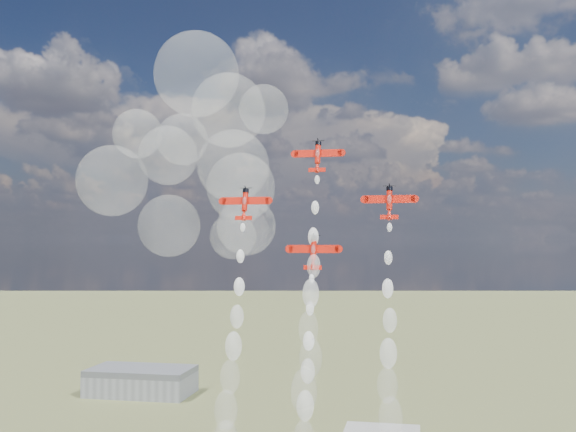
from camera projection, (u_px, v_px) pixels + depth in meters
The scene contains 9 objects.
hangar at pixel (141, 381), 331.76m from camera, with size 50.00×28.00×13.00m.
plane_lead at pixel (318, 156), 146.64m from camera, with size 10.40×4.22×7.25m.
plane_left at pixel (245, 203), 146.12m from camera, with size 10.40×4.22×7.25m.
plane_right at pixel (389, 202), 140.24m from camera, with size 10.40×4.22×7.25m.
plane_slot at pixel (313, 252), 139.72m from camera, with size 10.40×4.22×7.25m.
smoke_trail_lead at pixel (308, 346), 133.46m from camera, with size 5.67×16.62×45.42m.
smoke_trail_left at pixel (229, 397), 133.15m from camera, with size 5.47×16.14×45.15m.
smoke_trail_right at pixel (389, 406), 126.96m from camera, with size 5.11×16.17×45.73m.
drifted_smoke_cloud at pixel (199, 153), 168.81m from camera, with size 53.75×37.42×57.54m.
Camera 1 is at (14.54, -134.62, 76.33)m, focal length 42.00 mm.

